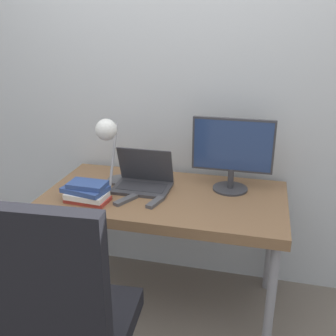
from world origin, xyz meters
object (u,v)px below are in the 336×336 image
Objects in this scene: office_chair at (58,313)px; desk_lamp at (109,140)px; book_stack at (87,192)px; monitor at (232,151)px; laptop at (143,180)px.

desk_lamp is at bearing 97.39° from office_chair.
desk_lamp reaches higher than book_stack.
monitor is 0.41× the size of office_chair.
laptop reaches higher than book_stack.
laptop is 0.36m from book_stack.
office_chair is 0.77m from book_stack.
desk_lamp is 0.39× the size of office_chair.
monitor is (0.52, 0.10, 0.19)m from laptop.
desk_lamp reaches higher than laptop.
laptop is at bearing -168.86° from monitor.
laptop is at bearing 45.19° from book_stack.
monitor is 0.87m from book_stack.
monitor is at bearing 24.81° from book_stack.
book_stack is (-0.25, -0.25, 0.00)m from laptop.
office_chair reaches higher than book_stack.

